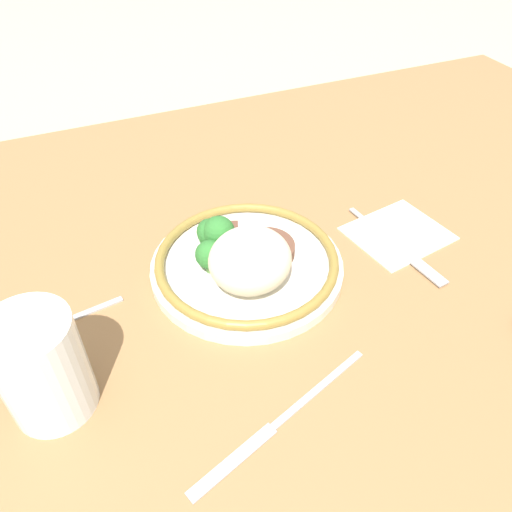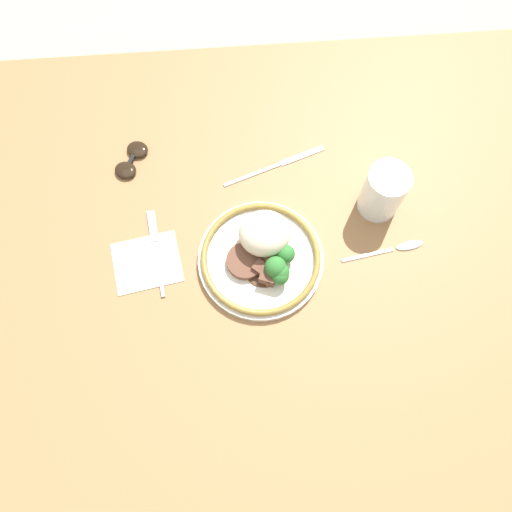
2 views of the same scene
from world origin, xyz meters
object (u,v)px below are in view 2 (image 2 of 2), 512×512
(spoon, at_px, (399,248))
(sunglasses, at_px, (131,160))
(fork, at_px, (156,244))
(plate, at_px, (263,253))
(knife, at_px, (278,165))
(juice_glass, at_px, (383,193))

(spoon, height_order, sunglasses, sunglasses)
(spoon, bearing_deg, fork, 165.89)
(spoon, bearing_deg, plate, 171.23)
(fork, xyz_separation_m, spoon, (0.47, -0.04, -0.00))
(knife, bearing_deg, fork, -167.20)
(plate, xyz_separation_m, sunglasses, (-0.25, 0.23, -0.02))
(plate, xyz_separation_m, juice_glass, (0.23, 0.09, 0.02))
(knife, relative_size, spoon, 1.31)
(juice_glass, bearing_deg, fork, -173.35)
(fork, bearing_deg, juice_glass, -90.69)
(juice_glass, relative_size, spoon, 0.68)
(knife, xyz_separation_m, sunglasses, (-0.30, 0.03, 0.01))
(juice_glass, bearing_deg, sunglasses, 164.28)
(juice_glass, height_order, fork, juice_glass)
(plate, height_order, fork, plate)
(plate, bearing_deg, knife, 76.48)
(plate, relative_size, sunglasses, 2.34)
(knife, height_order, spoon, spoon)
(fork, bearing_deg, sunglasses, 6.68)
(spoon, bearing_deg, knife, 128.30)
(juice_glass, height_order, sunglasses, juice_glass)
(fork, relative_size, spoon, 1.09)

